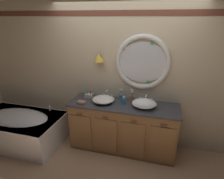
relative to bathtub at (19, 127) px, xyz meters
The scene contains 13 objects.
ground_plane 1.87m from the bathtub, ahead, with size 14.00×14.00×0.00m, color tan.
back_wall_assembly 2.22m from the bathtub, 20.14° to the left, with size 6.40×0.26×2.60m.
vanity_counter 1.96m from the bathtub, 10.41° to the left, with size 1.87×0.62×0.87m.
bathtub is the anchor object (origin of this frame).
sink_basin_left 1.72m from the bathtub, 11.75° to the left, with size 0.38×0.38×0.12m.
sink_basin_right 2.38m from the bathtub, ahead, with size 0.40×0.40×0.14m.
faucet_set_left 1.78m from the bathtub, 19.61° to the left, with size 0.21×0.14×0.16m.
faucet_set_right 2.42m from the bathtub, 13.83° to the left, with size 0.24×0.14×0.13m.
toothbrush_holder_left 2.01m from the bathtub, 15.87° to the left, with size 0.08×0.08×0.22m.
toothbrush_holder_right 2.19m from the bathtub, 14.61° to the left, with size 0.08×0.08×0.22m.
soap_dispenser 2.06m from the bathtub, 10.97° to the left, with size 0.06×0.07×0.15m.
folded_hand_towel 1.37m from the bathtub, ahead, with size 0.15×0.10×0.04m.
toiletry_basket 1.46m from the bathtub, 22.02° to the left, with size 0.14×0.11×0.13m.
Camera 1 is at (0.71, -2.67, 2.26)m, focal length 31.02 mm.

